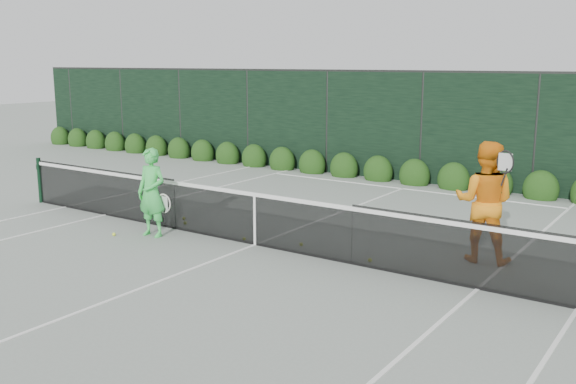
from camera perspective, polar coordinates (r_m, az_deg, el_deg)
The scene contains 8 objects.
ground at distance 11.77m, azimuth -2.94°, elevation -4.73°, with size 80.00×80.00×0.00m, color gray.
tennis_net at distance 11.64m, azimuth -3.06°, elevation -2.20°, with size 12.90×0.10×1.07m.
player_woman at distance 12.44m, azimuth -12.02°, elevation -0.06°, with size 0.67×0.46×1.69m.
player_man at distance 11.09m, azimuth 17.06°, elevation -0.84°, with size 1.09×0.91×2.02m.
court_lines at distance 11.77m, azimuth -2.94°, elevation -4.70°, with size 11.03×23.83×0.01m.
windscreen_fence at distance 9.46m, azimuth -13.04°, elevation 0.40°, with size 32.00×21.07×3.06m.
hedge_row at distance 17.78m, azimuth 11.18°, elevation 1.42°, with size 31.66×0.65×0.94m.
tennis_balls at distance 12.32m, azimuth -5.36°, elevation -3.86°, with size 4.88×1.76×0.07m.
Camera 1 is at (6.88, -8.96, 3.30)m, focal length 40.00 mm.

